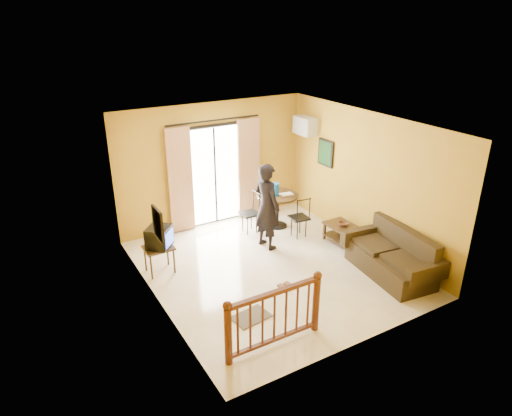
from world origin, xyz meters
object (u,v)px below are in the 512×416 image
coffee_table (345,233)px  standing_person (267,206)px  television (159,237)px  dining_table (277,201)px  sofa (393,258)px

coffee_table → standing_person: size_ratio=0.51×
television → standing_person: 2.26m
television → dining_table: television is taller
standing_person → sofa: bearing=-155.6°
dining_table → television: bearing=-168.6°
television → standing_person: standing_person is taller
television → dining_table: 3.04m
television → sofa: television is taller
coffee_table → standing_person: standing_person is taller
dining_table → coffee_table: dining_table is taller
television → sofa: size_ratio=0.31×
television → dining_table: (2.98, 0.60, -0.11)m
television → coffee_table: television is taller
dining_table → standing_person: bearing=-135.1°
coffee_table → sofa: (0.01, -1.35, 0.05)m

